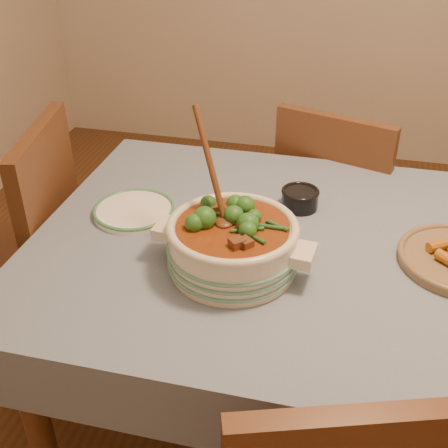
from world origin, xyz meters
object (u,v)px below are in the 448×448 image
Objects in this scene: stew_casserole at (232,241)px; condiment_bowl at (300,198)px; white_plate at (134,210)px; chair_far at (336,204)px; dining_table at (341,278)px; chair_left at (23,249)px.

condiment_bowl is at bearing 69.37° from stew_casserole.
condiment_bowl is (0.46, 0.15, 0.02)m from white_plate.
stew_casserole is 0.90m from chair_far.
dining_table is at bearing -4.20° from white_plate.
condiment_bowl is at bearing 95.39° from chair_far.
dining_table is at bearing -53.08° from condiment_bowl.
chair_far is at bearing 47.32° from white_plate.
dining_table is 14.54× the size of condiment_bowl.
chair_left is at bearing 177.99° from white_plate.
stew_casserole reaches higher than chair_left.
dining_table is 0.35m from stew_casserole.
condiment_bowl reaches higher than dining_table.
chair_far is 1.15m from chair_left.
condiment_bowl is 0.92m from chair_left.
white_plate is 2.70× the size of condiment_bowl.
stew_casserole is 0.36m from condiment_bowl.
white_plate is at bearing 175.80° from dining_table.
chair_far is (0.10, 0.47, -0.27)m from condiment_bowl.
chair_far is at bearing 74.03° from stew_casserole.
stew_casserole is at bearing -29.36° from white_plate.
chair_left is (-0.75, 0.20, -0.29)m from stew_casserole.
chair_left reaches higher than dining_table.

